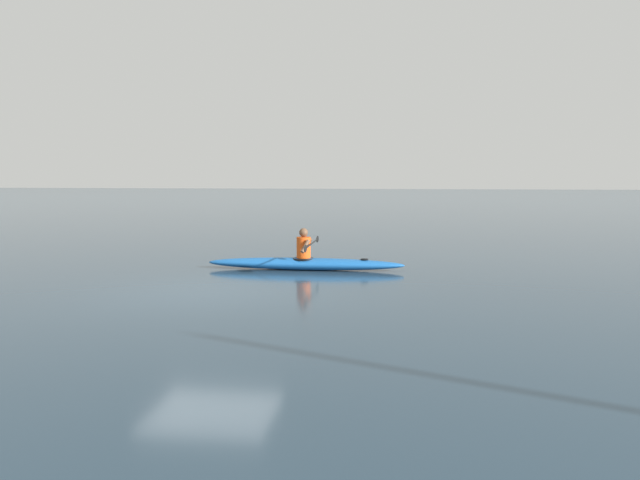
% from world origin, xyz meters
% --- Properties ---
extents(ground_plane, '(160.00, 160.00, 0.00)m').
position_xyz_m(ground_plane, '(0.00, 0.00, 0.00)').
color(ground_plane, '#233847').
extents(kayak, '(4.73, 0.58, 0.29)m').
position_xyz_m(kayak, '(-1.42, -2.94, 0.15)').
color(kayak, '#1959A5').
rests_on(kayak, ground).
extents(kayaker, '(0.39, 2.47, 0.71)m').
position_xyz_m(kayaker, '(-1.42, -2.94, 0.59)').
color(kayaker, '#E04C14').
rests_on(kayaker, kayak).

